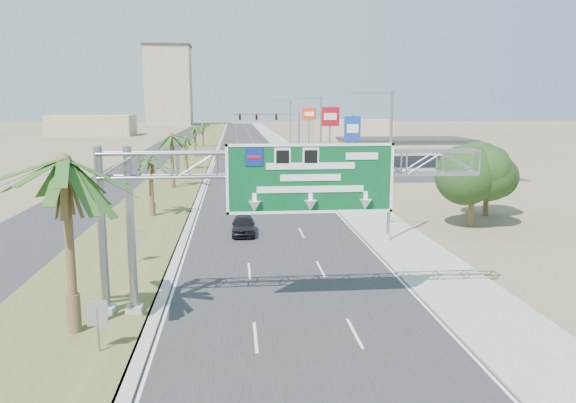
# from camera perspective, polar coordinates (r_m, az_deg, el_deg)

# --- Properties ---
(road) EXTENTS (12.00, 300.00, 0.02)m
(road) POSITION_cam_1_polar(r_m,az_deg,el_deg) (124.39, -4.22, 5.59)
(road) COLOR #28282B
(road) RESTS_ON ground
(sidewalk_right) EXTENTS (4.00, 300.00, 0.10)m
(sidewalk_right) POSITION_cam_1_polar(r_m,az_deg,el_deg) (124.86, -0.30, 5.65)
(sidewalk_right) COLOR #9E9B93
(sidewalk_right) RESTS_ON ground
(median_grass) EXTENTS (7.00, 300.00, 0.12)m
(median_grass) POSITION_cam_1_polar(r_m,az_deg,el_deg) (124.57, -8.84, 5.53)
(median_grass) COLOR #505A27
(median_grass) RESTS_ON ground
(opposing_road) EXTENTS (8.00, 300.00, 0.02)m
(opposing_road) POSITION_cam_1_polar(r_m,az_deg,el_deg) (125.18, -12.06, 5.43)
(opposing_road) COLOR #28282B
(opposing_road) RESTS_ON ground
(sign_gantry) EXTENTS (16.75, 1.24, 7.50)m
(sign_gantry) POSITION_cam_1_polar(r_m,az_deg,el_deg) (24.20, -1.51, 2.56)
(sign_gantry) COLOR gray
(sign_gantry) RESTS_ON ground
(palm_near) EXTENTS (5.70, 5.70, 8.35)m
(palm_near) POSITION_cam_1_polar(r_m,az_deg,el_deg) (23.07, -21.81, 3.69)
(palm_near) COLOR brown
(palm_near) RESTS_ON ground
(palm_row_b) EXTENTS (3.99, 3.99, 5.95)m
(palm_row_b) POSITION_cam_1_polar(r_m,az_deg,el_deg) (46.72, -13.83, 4.36)
(palm_row_b) COLOR brown
(palm_row_b) RESTS_ON ground
(palm_row_c) EXTENTS (3.99, 3.99, 6.75)m
(palm_row_c) POSITION_cam_1_polar(r_m,az_deg,el_deg) (62.49, -11.76, 6.45)
(palm_row_c) COLOR brown
(palm_row_c) RESTS_ON ground
(palm_row_d) EXTENTS (3.99, 3.99, 5.45)m
(palm_row_d) POSITION_cam_1_polar(r_m,az_deg,el_deg) (80.45, -10.36, 6.31)
(palm_row_d) COLOR brown
(palm_row_d) RESTS_ON ground
(palm_row_e) EXTENTS (3.99, 3.99, 6.15)m
(palm_row_e) POSITION_cam_1_polar(r_m,az_deg,el_deg) (99.34, -9.45, 7.36)
(palm_row_e) COLOR brown
(palm_row_e) RESTS_ON ground
(palm_row_f) EXTENTS (3.99, 3.99, 5.75)m
(palm_row_f) POSITION_cam_1_polar(r_m,az_deg,el_deg) (124.29, -8.67, 7.67)
(palm_row_f) COLOR brown
(palm_row_f) RESTS_ON ground
(streetlight_near) EXTENTS (3.27, 0.44, 10.00)m
(streetlight_near) POSITION_cam_1_polar(r_m,az_deg,el_deg) (37.65, 10.01, 2.93)
(streetlight_near) COLOR gray
(streetlight_near) RESTS_ON ground
(streetlight_mid) EXTENTS (3.27, 0.44, 10.00)m
(streetlight_mid) POSITION_cam_1_polar(r_m,az_deg,el_deg) (66.93, 3.17, 6.01)
(streetlight_mid) COLOR gray
(streetlight_mid) RESTS_ON ground
(streetlight_far) EXTENTS (3.27, 0.44, 10.00)m
(streetlight_far) POSITION_cam_1_polar(r_m,az_deg,el_deg) (102.61, 0.14, 7.34)
(streetlight_far) COLOR gray
(streetlight_far) RESTS_ON ground
(signal_mast) EXTENTS (10.28, 0.71, 8.00)m
(signal_mast) POSITION_cam_1_polar(r_m,az_deg,el_deg) (86.47, -0.23, 6.99)
(signal_mast) COLOR gray
(signal_mast) RESTS_ON ground
(store_building) EXTENTS (18.00, 10.00, 4.00)m
(store_building) POSITION_cam_1_polar(r_m,az_deg,el_deg) (84.06, 11.70, 4.76)
(store_building) COLOR tan
(store_building) RESTS_ON ground
(oak_near) EXTENTS (4.50, 4.50, 6.80)m
(oak_near) POSITION_cam_1_polar(r_m,az_deg,el_deg) (44.01, 18.34, 3.34)
(oak_near) COLOR brown
(oak_near) RESTS_ON ground
(oak_far) EXTENTS (3.50, 3.50, 5.60)m
(oak_far) POSITION_cam_1_polar(r_m,az_deg,el_deg) (48.94, 19.64, 3.03)
(oak_far) COLOR brown
(oak_far) RESTS_ON ground
(median_signback_a) EXTENTS (0.75, 0.08, 2.08)m
(median_signback_a) POSITION_cam_1_polar(r_m,az_deg,el_deg) (22.04, -18.80, -11.07)
(median_signback_a) COLOR gray
(median_signback_a) RESTS_ON ground
(median_signback_b) EXTENTS (0.75, 0.08, 2.08)m
(median_signback_b) POSITION_cam_1_polar(r_m,az_deg,el_deg) (33.43, -15.31, -3.78)
(median_signback_b) COLOR gray
(median_signback_b) RESTS_ON ground
(tower_distant) EXTENTS (20.00, 16.00, 35.00)m
(tower_distant) POSITION_cam_1_polar(r_m,az_deg,el_deg) (265.78, -12.03, 11.41)
(tower_distant) COLOR gray
(tower_distant) RESTS_ON ground
(building_distant_left) EXTENTS (24.00, 14.00, 6.00)m
(building_distant_left) POSITION_cam_1_polar(r_m,az_deg,el_deg) (179.20, -19.27, 7.31)
(building_distant_left) COLOR tan
(building_distant_left) RESTS_ON ground
(building_distant_right) EXTENTS (20.00, 12.00, 5.00)m
(building_distant_right) POSITION_cam_1_polar(r_m,az_deg,el_deg) (157.60, 6.58, 7.34)
(building_distant_right) COLOR tan
(building_distant_right) RESTS_ON ground
(car_left_lane) EXTENTS (1.70, 4.05, 1.37)m
(car_left_lane) POSITION_cam_1_polar(r_m,az_deg,el_deg) (39.89, -4.56, -2.41)
(car_left_lane) COLOR black
(car_left_lane) RESTS_ON ground
(car_mid_lane) EXTENTS (1.99, 4.27, 1.35)m
(car_mid_lane) POSITION_cam_1_polar(r_m,az_deg,el_deg) (60.61, -2.73, 1.80)
(car_mid_lane) COLOR maroon
(car_mid_lane) RESTS_ON ground
(car_right_lane) EXTENTS (2.63, 4.91, 1.31)m
(car_right_lane) POSITION_cam_1_polar(r_m,az_deg,el_deg) (82.19, -2.15, 3.90)
(car_right_lane) COLOR gray
(car_right_lane) RESTS_ON ground
(car_far) EXTENTS (2.43, 5.45, 1.55)m
(car_far) POSITION_cam_1_polar(r_m,az_deg,el_deg) (95.68, -5.38, 4.77)
(car_far) COLOR black
(car_far) RESTS_ON ground
(pole_sign_red_near) EXTENTS (2.41, 0.73, 9.04)m
(pole_sign_red_near) POSITION_cam_1_polar(r_m,az_deg,el_deg) (71.41, 4.29, 8.18)
(pole_sign_red_near) COLOR gray
(pole_sign_red_near) RESTS_ON ground
(pole_sign_blue) EXTENTS (2.02, 0.47, 7.95)m
(pole_sign_blue) POSITION_cam_1_polar(r_m,az_deg,el_deg) (69.39, 6.55, 7.11)
(pole_sign_blue) COLOR gray
(pole_sign_blue) RESTS_ON ground
(pole_sign_red_far) EXTENTS (2.14, 1.14, 8.77)m
(pole_sign_red_far) POSITION_cam_1_polar(r_m,az_deg,el_deg) (89.58, 2.15, 8.41)
(pole_sign_red_far) COLOR gray
(pole_sign_red_far) RESTS_ON ground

